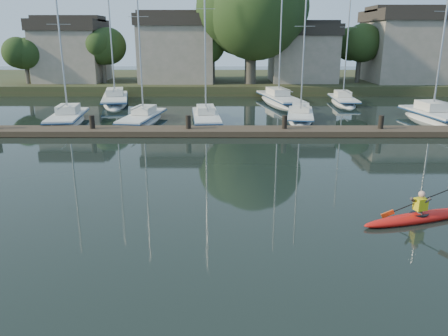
{
  "coord_description": "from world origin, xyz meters",
  "views": [
    {
      "loc": [
        -0.71,
        -12.81,
        5.87
      ],
      "look_at": [
        -0.75,
        2.68,
        1.2
      ],
      "focal_mm": 35.0,
      "sensor_mm": 36.0,
      "label": 1
    }
  ],
  "objects_px": {
    "sailboat_7": "(343,105)",
    "sailboat_5": "(116,105)",
    "kayak": "(422,215)",
    "sailboat_1": "(143,124)",
    "sailboat_0": "(68,125)",
    "dock": "(236,131)",
    "sailboat_4": "(433,123)",
    "sailboat_2": "(206,124)",
    "sailboat_6": "(279,105)",
    "sailboat_3": "(300,122)"
  },
  "relations": [
    {
      "from": "dock",
      "to": "sailboat_4",
      "type": "bearing_deg",
      "value": 18.17
    },
    {
      "from": "sailboat_3",
      "to": "sailboat_4",
      "type": "distance_m",
      "value": 9.67
    },
    {
      "from": "sailboat_1",
      "to": "kayak",
      "type": "bearing_deg",
      "value": -45.9
    },
    {
      "from": "dock",
      "to": "sailboat_1",
      "type": "distance_m",
      "value": 7.81
    },
    {
      "from": "sailboat_6",
      "to": "dock",
      "type": "bearing_deg",
      "value": -118.21
    },
    {
      "from": "sailboat_3",
      "to": "sailboat_5",
      "type": "xyz_separation_m",
      "value": [
        -15.7,
        8.23,
        -0.03
      ]
    },
    {
      "from": "sailboat_4",
      "to": "sailboat_6",
      "type": "relative_size",
      "value": 0.79
    },
    {
      "from": "sailboat_4",
      "to": "sailboat_6",
      "type": "distance_m",
      "value": 13.61
    },
    {
      "from": "sailboat_0",
      "to": "sailboat_3",
      "type": "bearing_deg",
      "value": -3.02
    },
    {
      "from": "sailboat_0",
      "to": "sailboat_6",
      "type": "distance_m",
      "value": 19.0
    },
    {
      "from": "sailboat_3",
      "to": "dock",
      "type": "bearing_deg",
      "value": -123.69
    },
    {
      "from": "kayak",
      "to": "sailboat_4",
      "type": "relative_size",
      "value": 0.34
    },
    {
      "from": "kayak",
      "to": "sailboat_6",
      "type": "distance_m",
      "value": 27.19
    },
    {
      "from": "sailboat_5",
      "to": "sailboat_6",
      "type": "height_order",
      "value": "sailboat_6"
    },
    {
      "from": "kayak",
      "to": "sailboat_2",
      "type": "distance_m",
      "value": 19.37
    },
    {
      "from": "sailboat_1",
      "to": "sailboat_0",
      "type": "bearing_deg",
      "value": -170.26
    },
    {
      "from": "sailboat_4",
      "to": "dock",
      "type": "bearing_deg",
      "value": -167.99
    },
    {
      "from": "sailboat_0",
      "to": "dock",
      "type": "bearing_deg",
      "value": -25.63
    },
    {
      "from": "sailboat_1",
      "to": "sailboat_7",
      "type": "bearing_deg",
      "value": 37.56
    },
    {
      "from": "dock",
      "to": "sailboat_4",
      "type": "distance_m",
      "value": 15.29
    },
    {
      "from": "sailboat_4",
      "to": "kayak",
      "type": "bearing_deg",
      "value": -121.72
    },
    {
      "from": "sailboat_2",
      "to": "sailboat_5",
      "type": "distance_m",
      "value": 12.65
    },
    {
      "from": "kayak",
      "to": "dock",
      "type": "xyz_separation_m",
      "value": [
        -5.85,
        13.36,
        0.03
      ]
    },
    {
      "from": "sailboat_2",
      "to": "sailboat_0",
      "type": "bearing_deg",
      "value": 176.23
    },
    {
      "from": "sailboat_3",
      "to": "sailboat_7",
      "type": "distance_m",
      "value": 9.78
    },
    {
      "from": "sailboat_6",
      "to": "sailboat_7",
      "type": "bearing_deg",
      "value": -14.33
    },
    {
      "from": "kayak",
      "to": "sailboat_4",
      "type": "xyz_separation_m",
      "value": [
        8.67,
        18.12,
        -0.39
      ]
    },
    {
      "from": "sailboat_0",
      "to": "sailboat_1",
      "type": "xyz_separation_m",
      "value": [
        5.34,
        0.11,
        0.02
      ]
    },
    {
      "from": "kayak",
      "to": "sailboat_1",
      "type": "xyz_separation_m",
      "value": [
        -12.48,
        17.48,
        -0.35
      ]
    },
    {
      "from": "sailboat_1",
      "to": "sailboat_6",
      "type": "xyz_separation_m",
      "value": [
        10.96,
        9.67,
        -0.03
      ]
    },
    {
      "from": "kayak",
      "to": "sailboat_6",
      "type": "xyz_separation_m",
      "value": [
        -1.52,
        27.15,
        -0.37
      ]
    },
    {
      "from": "sailboat_0",
      "to": "sailboat_2",
      "type": "distance_m",
      "value": 9.89
    },
    {
      "from": "sailboat_5",
      "to": "sailboat_7",
      "type": "distance_m",
      "value": 21.0
    },
    {
      "from": "sailboat_0",
      "to": "sailboat_4",
      "type": "bearing_deg",
      "value": -5.45
    },
    {
      "from": "sailboat_0",
      "to": "kayak",
      "type": "bearing_deg",
      "value": -51.35
    },
    {
      "from": "kayak",
      "to": "dock",
      "type": "relative_size",
      "value": 0.13
    },
    {
      "from": "sailboat_2",
      "to": "sailboat_4",
      "type": "distance_m",
      "value": 16.6
    },
    {
      "from": "sailboat_2",
      "to": "sailboat_4",
      "type": "bearing_deg",
      "value": -3.94
    },
    {
      "from": "sailboat_1",
      "to": "sailboat_7",
      "type": "distance_m",
      "value": 19.2
    },
    {
      "from": "sailboat_7",
      "to": "sailboat_5",
      "type": "bearing_deg",
      "value": -177.13
    },
    {
      "from": "sailboat_2",
      "to": "sailboat_3",
      "type": "relative_size",
      "value": 1.16
    },
    {
      "from": "sailboat_2",
      "to": "sailboat_6",
      "type": "distance_m",
      "value": 11.44
    },
    {
      "from": "sailboat_1",
      "to": "sailboat_5",
      "type": "relative_size",
      "value": 0.78
    },
    {
      "from": "sailboat_0",
      "to": "sailboat_7",
      "type": "relative_size",
      "value": 1.0
    },
    {
      "from": "sailboat_3",
      "to": "sailboat_4",
      "type": "relative_size",
      "value": 0.87
    },
    {
      "from": "sailboat_4",
      "to": "sailboat_6",
      "type": "xyz_separation_m",
      "value": [
        -10.19,
        9.02,
        0.02
      ]
    },
    {
      "from": "dock",
      "to": "sailboat_2",
      "type": "height_order",
      "value": "sailboat_2"
    },
    {
      "from": "sailboat_1",
      "to": "sailboat_3",
      "type": "distance_m",
      "value": 11.54
    },
    {
      "from": "sailboat_2",
      "to": "sailboat_7",
      "type": "distance_m",
      "value": 15.26
    },
    {
      "from": "dock",
      "to": "sailboat_2",
      "type": "xyz_separation_m",
      "value": [
        -2.08,
        4.31,
        -0.37
      ]
    }
  ]
}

